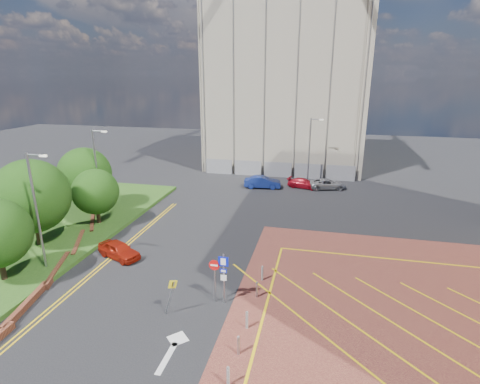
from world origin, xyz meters
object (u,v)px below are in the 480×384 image
(car_silver_back, at_px, (327,184))
(car_blue_back, at_px, (262,182))
(tree_d, at_px, (85,174))
(lamp_left_far, at_px, (97,169))
(car_red_left, at_px, (119,250))
(warning_sign, at_px, (171,293))
(car_red_back, at_px, (304,183))
(tree_c, at_px, (95,192))
(lamp_back, at_px, (310,149))
(tree_b, at_px, (31,196))
(lamp_left_near, at_px, (37,207))
(sign_cluster, at_px, (220,273))

(car_silver_back, bearing_deg, car_blue_back, 84.34)
(tree_d, distance_m, car_silver_back, 26.54)
(lamp_left_far, distance_m, car_red_left, 10.10)
(warning_sign, relative_size, car_red_left, 0.62)
(warning_sign, xyz_separation_m, car_red_back, (5.71, 26.60, -0.87))
(car_blue_back, xyz_separation_m, car_red_back, (4.80, 1.11, -0.15))
(tree_c, xyz_separation_m, tree_d, (-3.00, 3.00, 0.68))
(tree_c, bearing_deg, lamp_back, 45.68)
(lamp_back, bearing_deg, warning_sign, -102.01)
(lamp_back, bearing_deg, car_silver_back, -40.49)
(tree_d, relative_size, lamp_left_far, 0.76)
(tree_b, bearing_deg, lamp_left_near, -44.25)
(lamp_back, bearing_deg, lamp_left_near, -122.40)
(lamp_left_far, height_order, sign_cluster, lamp_left_far)
(warning_sign, xyz_separation_m, car_silver_back, (8.44, 26.81, -0.84))
(sign_cluster, bearing_deg, car_red_left, 156.44)
(tree_d, bearing_deg, tree_b, -82.87)
(car_red_left, xyz_separation_m, car_red_back, (12.22, 20.97, -0.06))
(tree_d, xyz_separation_m, car_red_back, (20.16, 12.82, -3.31))
(lamp_back, bearing_deg, car_red_left, -118.62)
(warning_sign, relative_size, car_silver_back, 0.53)
(lamp_back, xyz_separation_m, sign_cluster, (-3.78, -27.02, -2.41))
(tree_d, bearing_deg, car_red_back, 32.44)
(lamp_left_far, relative_size, lamp_back, 1.00)
(warning_sign, distance_m, car_silver_back, 28.12)
(warning_sign, bearing_deg, car_blue_back, 87.97)
(warning_sign, height_order, car_red_back, warning_sign)
(tree_c, height_order, tree_d, tree_d)
(tree_d, xyz_separation_m, lamp_back, (20.58, 15.00, 0.49))
(lamp_left_near, bearing_deg, car_red_left, 36.36)
(tree_c, height_order, car_red_back, tree_c)
(tree_c, bearing_deg, lamp_left_near, -82.31)
(car_blue_back, bearing_deg, lamp_left_far, 127.00)
(sign_cluster, bearing_deg, car_silver_back, 76.31)
(tree_b, height_order, warning_sign, tree_b)
(tree_d, height_order, sign_cluster, tree_d)
(lamp_left_near, relative_size, car_red_left, 2.22)
(tree_d, relative_size, car_blue_back, 1.41)
(lamp_left_near, height_order, car_red_left, lamp_left_near)
(tree_d, bearing_deg, lamp_left_far, -25.68)
(car_red_left, relative_size, car_red_back, 0.94)
(car_red_left, bearing_deg, lamp_back, -5.88)
(tree_c, bearing_deg, lamp_left_far, 114.71)
(warning_sign, bearing_deg, sign_cluster, 37.15)
(warning_sign, height_order, car_blue_back, warning_sign)
(tree_b, relative_size, car_red_back, 1.75)
(car_red_back, bearing_deg, car_silver_back, -72.35)
(tree_d, relative_size, lamp_back, 0.76)
(lamp_back, xyz_separation_m, car_blue_back, (-5.22, -3.29, -3.65))
(car_red_left, height_order, car_red_back, car_red_left)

